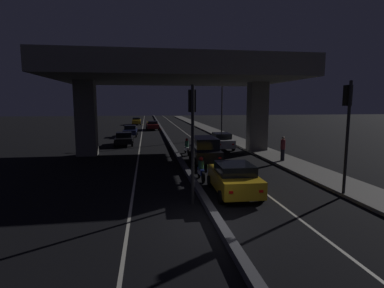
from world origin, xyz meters
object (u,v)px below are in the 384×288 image
car_taxi_yellow_lead (234,178)px  motorcycle_blue_filtering_near (201,170)px  car_black_lead_oncoming (124,139)px  car_white_third (221,141)px  car_dark_red_third_oncoming (152,125)px  traffic_light_right_of_median (347,119)px  street_lamp (220,98)px  motorcycle_white_filtering_mid (187,148)px  car_taxi_yellow_fourth_oncoming (136,121)px  pedestrian_on_sidewalk (283,149)px  car_dark_blue_second_oncoming (130,131)px  car_black_second (205,150)px  traffic_light_left_of_median (192,124)px

car_taxi_yellow_lead → motorcycle_blue_filtering_near: car_taxi_yellow_lead is taller
car_taxi_yellow_lead → car_black_lead_oncoming: car_taxi_yellow_lead is taller
car_white_third → car_dark_red_third_oncoming: car_white_third is taller
traffic_light_right_of_median → street_lamp: size_ratio=0.62×
car_white_third → motorcycle_white_filtering_mid: bearing=128.0°
car_taxi_yellow_fourth_oncoming → motorcycle_blue_filtering_near: size_ratio=2.73×
car_dark_red_third_oncoming → car_taxi_yellow_fourth_oncoming: bearing=-169.5°
car_taxi_yellow_lead → pedestrian_on_sidewalk: pedestrian_on_sidewalk is taller
motorcycle_blue_filtering_near → traffic_light_right_of_median: bearing=-123.4°
car_taxi_yellow_lead → car_black_lead_oncoming: 19.68m
car_dark_blue_second_oncoming → car_dark_red_third_oncoming: (3.14, 9.68, -0.00)m
motorcycle_white_filtering_mid → street_lamp: bearing=-30.0°
motorcycle_blue_filtering_near → car_black_second: bearing=-14.9°
car_dark_blue_second_oncoming → car_taxi_yellow_fourth_oncoming: car_dark_blue_second_oncoming is taller
traffic_light_right_of_median → car_black_second: (-5.00, 8.79, -2.68)m
car_white_third → car_taxi_yellow_lead: bearing=169.6°
car_black_second → car_dark_blue_second_oncoming: 20.57m
street_lamp → car_dark_blue_second_oncoming: (-11.29, 4.21, -4.36)m
traffic_light_right_of_median → car_dark_red_third_oncoming: (-8.29, 38.02, -2.94)m
motorcycle_blue_filtering_near → pedestrian_on_sidewalk: size_ratio=0.98×
street_lamp → motorcycle_blue_filtering_near: street_lamp is taller
car_dark_blue_second_oncoming → motorcycle_white_filtering_mid: 16.54m
car_white_third → motorcycle_blue_filtering_near: car_white_third is taller
motorcycle_blue_filtering_near → car_white_third: bearing=-20.8°
motorcycle_white_filtering_mid → pedestrian_on_sidewalk: size_ratio=1.06×
motorcycle_blue_filtering_near → motorcycle_white_filtering_mid: bearing=-3.8°
traffic_light_left_of_median → motorcycle_blue_filtering_near: 4.97m
car_black_second → car_taxi_yellow_lead: bearing=-179.1°
traffic_light_right_of_median → car_taxi_yellow_lead: (-5.08, 1.07, -2.90)m
car_taxi_yellow_fourth_oncoming → car_dark_red_third_oncoming: bearing=12.5°
car_black_second → car_taxi_yellow_fourth_oncoming: bearing=10.1°
motorcycle_white_filtering_mid → pedestrian_on_sidewalk: 8.11m
car_dark_blue_second_oncoming → motorcycle_white_filtering_mid: bearing=20.2°
traffic_light_right_of_median → car_white_third: size_ratio=1.18×
motorcycle_white_filtering_mid → car_taxi_yellow_fourth_oncoming: bearing=4.7°
traffic_light_left_of_median → motorcycle_blue_filtering_near: (1.10, 3.86, -2.93)m
traffic_light_right_of_median → car_taxi_yellow_fourth_oncoming: size_ratio=1.13×
car_dark_red_third_oncoming → motorcycle_blue_filtering_near: size_ratio=2.53×
traffic_light_left_of_median → car_white_third: size_ratio=1.13×
traffic_light_right_of_median → car_black_lead_oncoming: (-11.63, 19.63, -3.01)m
motorcycle_blue_filtering_near → motorcycle_white_filtering_mid: size_ratio=0.93×
car_black_second → car_dark_red_third_oncoming: car_black_second is taller
street_lamp → car_white_third: bearing=-102.6°
traffic_light_right_of_median → car_taxi_yellow_lead: 5.95m
traffic_light_right_of_median → car_taxi_yellow_fourth_oncoming: bearing=102.5°
car_white_third → traffic_light_right_of_median: bearing=-171.1°
traffic_light_left_of_median → street_lamp: street_lamp is taller
traffic_light_left_of_median → car_black_lead_oncoming: (-4.35, 19.63, -2.84)m
street_lamp → motorcycle_white_filtering_mid: 13.47m
car_white_third → pedestrian_on_sidewalk: (2.82, -7.50, 0.27)m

